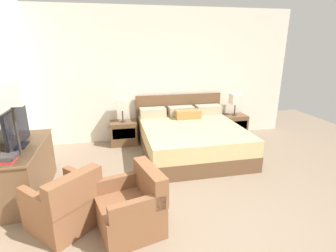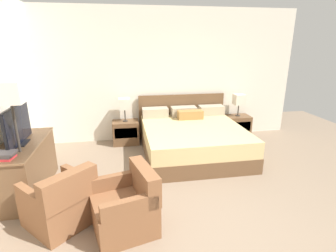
% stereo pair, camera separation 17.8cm
% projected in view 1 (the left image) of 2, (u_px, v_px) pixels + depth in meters
% --- Properties ---
extents(ground_plane, '(9.93, 9.93, 0.00)m').
position_uv_depth(ground_plane, '(204.00, 232.00, 3.08)').
color(ground_plane, '#84705B').
extents(wall_back, '(6.26, 0.06, 2.85)m').
position_uv_depth(wall_back, '(155.00, 76.00, 5.76)').
color(wall_back, silver).
rests_on(wall_back, ground).
extents(bed, '(1.97, 2.07, 1.01)m').
position_uv_depth(bed, '(191.00, 138.00, 5.22)').
color(bed, brown).
rests_on(bed, ground).
extents(nightstand_left, '(0.56, 0.40, 0.51)m').
position_uv_depth(nightstand_left, '(124.00, 133.00, 5.69)').
color(nightstand_left, brown).
rests_on(nightstand_left, ground).
extents(nightstand_right, '(0.56, 0.40, 0.51)m').
position_uv_depth(nightstand_right, '(233.00, 125.00, 6.21)').
color(nightstand_right, brown).
rests_on(nightstand_right, ground).
extents(table_lamp_left, '(0.23, 0.23, 0.50)m').
position_uv_depth(table_lamp_left, '(122.00, 105.00, 5.50)').
color(table_lamp_left, '#332D28').
rests_on(table_lamp_left, nightstand_left).
extents(table_lamp_right, '(0.23, 0.23, 0.50)m').
position_uv_depth(table_lamp_right, '(236.00, 99.00, 6.01)').
color(table_lamp_right, '#332D28').
rests_on(table_lamp_right, nightstand_right).
extents(dresser, '(0.53, 1.42, 0.77)m').
position_uv_depth(dresser, '(25.00, 170.00, 3.75)').
color(dresser, brown).
rests_on(dresser, ground).
extents(tv, '(0.18, 0.87, 0.55)m').
position_uv_depth(tv, '(17.00, 128.00, 3.54)').
color(tv, black).
rests_on(tv, dresser).
extents(book_red_cover, '(0.22, 0.21, 0.03)m').
position_uv_depth(book_red_cover, '(6.00, 160.00, 3.14)').
color(book_red_cover, '#B7282D').
rests_on(book_red_cover, dresser).
extents(book_blue_cover, '(0.21, 0.22, 0.02)m').
position_uv_depth(book_blue_cover, '(7.00, 158.00, 3.13)').
color(book_blue_cover, '#383333').
rests_on(book_blue_cover, book_red_cover).
extents(book_small_top, '(0.24, 0.21, 0.03)m').
position_uv_depth(book_small_top, '(6.00, 156.00, 3.13)').
color(book_small_top, '#383333').
rests_on(book_small_top, book_blue_cover).
extents(armchair_by_window, '(0.97, 0.97, 0.76)m').
position_uv_depth(armchair_by_window, '(65.00, 206.00, 3.10)').
color(armchair_by_window, brown).
rests_on(armchair_by_window, ground).
extents(armchair_companion, '(0.84, 0.83, 0.76)m').
position_uv_depth(armchair_companion, '(133.00, 208.00, 3.06)').
color(armchair_companion, brown).
rests_on(armchair_companion, ground).
extents(floor_lamp, '(0.33, 0.33, 1.69)m').
position_uv_depth(floor_lamp, '(11.00, 103.00, 3.15)').
color(floor_lamp, '#332D28').
rests_on(floor_lamp, ground).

